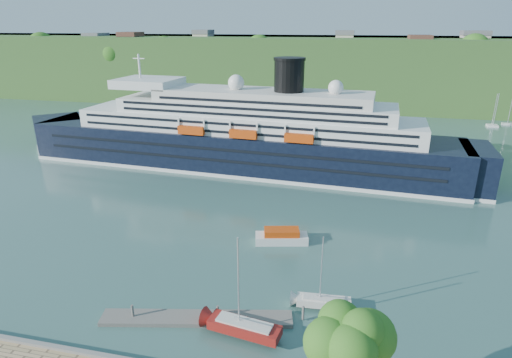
{
  "coord_description": "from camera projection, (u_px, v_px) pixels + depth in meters",
  "views": [
    {
      "loc": [
        14.91,
        -26.87,
        29.32
      ],
      "look_at": [
        1.94,
        30.0,
        7.84
      ],
      "focal_mm": 30.0,
      "sensor_mm": 36.0,
      "label": 1
    }
  ],
  "objects": [
    {
      "name": "cruise_ship",
      "position": [
        237.0,
        114.0,
        87.78
      ],
      "size": [
        103.52,
        21.48,
        23.08
      ],
      "primitive_type": null,
      "rotation": [
        0.0,
        0.0,
        -0.06
      ],
      "color": "black",
      "rests_on": "ground"
    },
    {
      "name": "floating_pontoon",
      "position": [
        197.0,
        318.0,
        44.64
      ],
      "size": [
        20.03,
        6.56,
        0.44
      ],
      "primitive_type": null,
      "rotation": [
        0.0,
        0.0,
        0.21
      ],
      "color": "slate",
      "rests_on": "ground"
    },
    {
      "name": "far_hillside",
      "position": [
        317.0,
        69.0,
        166.34
      ],
      "size": [
        400.0,
        50.0,
        24.0
      ],
      "primitive_type": "cube",
      "color": "#335522",
      "rests_on": "ground"
    },
    {
      "name": "sailboat_red",
      "position": [
        244.0,
        292.0,
        40.6
      ],
      "size": [
        8.3,
        3.46,
        10.4
      ],
      "primitive_type": null,
      "rotation": [
        0.0,
        0.0,
        -0.16
      ],
      "color": "maroon",
      "rests_on": "ground"
    },
    {
      "name": "tender_launch",
      "position": [
        282.0,
        236.0,
        60.15
      ],
      "size": [
        7.82,
        4.18,
        2.05
      ],
      "primitive_type": null,
      "rotation": [
        0.0,
        0.0,
        0.23
      ],
      "color": "#C73E0B",
      "rests_on": "ground"
    },
    {
      "name": "sailboat_white_far",
      "position": [
        325.0,
        276.0,
        45.12
      ],
      "size": [
        6.52,
        2.18,
        8.3
      ],
      "primitive_type": null,
      "rotation": [
        0.0,
        0.0,
        0.06
      ],
      "color": "silver",
      "rests_on": "ground"
    }
  ]
}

